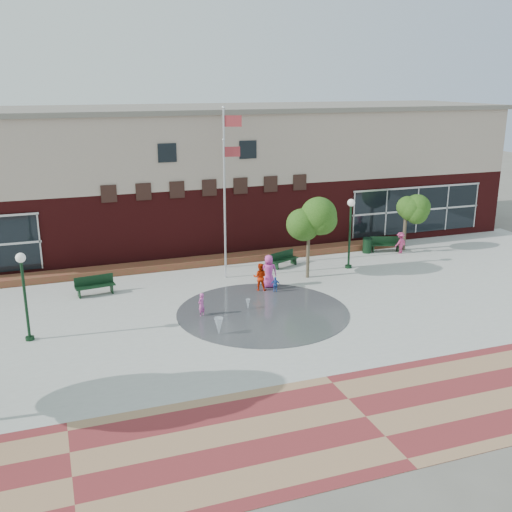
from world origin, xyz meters
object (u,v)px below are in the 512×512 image
object	(u,v)px
flagpole_left	(225,181)
flagpole_right	(225,202)
child_splash	(201,305)
trash_can	(367,245)
bench_left	(95,289)

from	to	relation	value
flagpole_left	flagpole_right	world-z (taller)	flagpole_left
child_splash	flagpole_right	bearing A→B (deg)	-159.65
flagpole_right	child_splash	xyz separation A→B (m)	(-2.81, -5.16, -3.82)
trash_can	child_splash	world-z (taller)	child_splash
flagpole_right	bench_left	world-z (taller)	flagpole_right
flagpole_right	child_splash	distance (m)	7.01
flagpole_left	flagpole_right	distance (m)	2.15
flagpole_left	child_splash	world-z (taller)	flagpole_left
trash_can	flagpole_right	bearing A→B (deg)	-169.98
bench_left	flagpole_left	bearing A→B (deg)	8.86
flagpole_left	trash_can	size ratio (longest dim) A/B	9.40
flagpole_right	child_splash	size ratio (longest dim) A/B	6.76
bench_left	child_splash	xyz separation A→B (m)	(4.52, -4.71, 0.25)
flagpole_left	flagpole_right	bearing A→B (deg)	-85.65
flagpole_right	child_splash	world-z (taller)	flagpole_right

